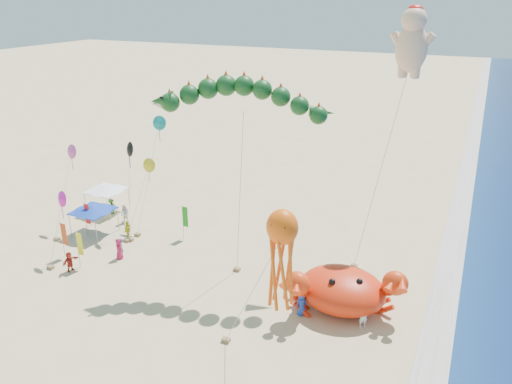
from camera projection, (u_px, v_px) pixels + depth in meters
ground at (269, 286)px, 37.13m from camera, size 320.00×320.00×0.00m
foam_strip at (438, 328)px, 32.51m from camera, size 320.00×320.00×0.00m
crab_inflatable at (342, 289)px, 33.92m from camera, size 8.10×7.00×3.55m
dragon_kite at (241, 103)px, 34.51m from camera, size 12.52×6.35×14.58m
cherub_kite at (412, 40)px, 35.84m from camera, size 3.42×5.09×19.57m
octopus_kite at (281, 252)px, 26.18m from camera, size 5.02×1.75×10.08m
canopy_blue at (93, 209)px, 44.38m from camera, size 3.49×3.49×2.71m
canopy_white at (106, 188)px, 48.99m from camera, size 3.53×3.53×2.71m
feather_flags at (105, 227)px, 41.81m from camera, size 8.77×7.82×3.20m
beachgoers at (140, 242)px, 41.79m from camera, size 27.52×11.38×1.87m
small_kites at (114, 166)px, 43.20m from camera, size 8.52×12.66×10.25m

